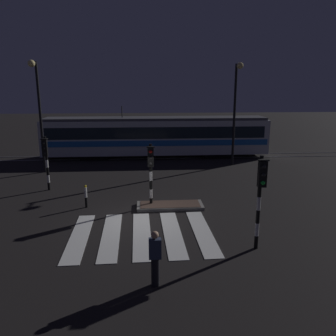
# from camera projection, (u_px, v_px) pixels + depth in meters

# --- Properties ---
(ground_plane) EXTENTS (120.00, 120.00, 0.00)m
(ground_plane) POSITION_uv_depth(u_px,v_px,m) (142.00, 219.00, 15.01)
(ground_plane) COLOR black
(rail_near) EXTENTS (80.00, 0.12, 0.03)m
(rail_near) POSITION_uv_depth(u_px,v_px,m) (143.00, 159.00, 27.22)
(rail_near) COLOR #59595E
(rail_near) RESTS_ON ground
(rail_far) EXTENTS (80.00, 0.12, 0.03)m
(rail_far) POSITION_uv_depth(u_px,v_px,m) (143.00, 155.00, 28.62)
(rail_far) COLOR #59595E
(rail_far) RESTS_ON ground
(crosswalk_zebra) EXTENTS (5.64, 4.52, 0.02)m
(crosswalk_zebra) POSITION_uv_depth(u_px,v_px,m) (142.00, 234.00, 13.39)
(crosswalk_zebra) COLOR silver
(crosswalk_zebra) RESTS_ON ground
(traffic_island) EXTENTS (3.17, 1.18, 0.18)m
(traffic_island) POSITION_uv_depth(u_px,v_px,m) (170.00, 206.00, 16.37)
(traffic_island) COLOR slate
(traffic_island) RESTS_ON ground
(traffic_light_corner_far_left) EXTENTS (0.36, 0.42, 3.03)m
(traffic_light_corner_far_left) POSITION_uv_depth(u_px,v_px,m) (46.00, 155.00, 18.57)
(traffic_light_corner_far_left) COLOR black
(traffic_light_corner_far_left) RESTS_ON ground
(traffic_light_corner_near_right) EXTENTS (0.36, 0.42, 3.42)m
(traffic_light_corner_near_right) POSITION_uv_depth(u_px,v_px,m) (260.00, 189.00, 11.65)
(traffic_light_corner_near_right) COLOR black
(traffic_light_corner_near_right) RESTS_ON ground
(traffic_light_median_centre) EXTENTS (0.36, 0.42, 3.08)m
(traffic_light_median_centre) POSITION_uv_depth(u_px,v_px,m) (151.00, 166.00, 15.92)
(traffic_light_median_centre) COLOR black
(traffic_light_median_centre) RESTS_ON ground
(street_lamp_trackside_left) EXTENTS (0.44, 1.21, 7.25)m
(street_lamp_trackside_left) POSITION_uv_depth(u_px,v_px,m) (38.00, 104.00, 21.79)
(street_lamp_trackside_left) COLOR black
(street_lamp_trackside_left) RESTS_ON ground
(street_lamp_trackside_right) EXTENTS (0.44, 1.21, 7.24)m
(street_lamp_trackside_right) POSITION_uv_depth(u_px,v_px,m) (236.00, 102.00, 23.84)
(street_lamp_trackside_right) COLOR black
(street_lamp_trackside_right) RESTS_ON ground
(tram) EXTENTS (18.15, 2.58, 4.15)m
(tram) POSITION_uv_depth(u_px,v_px,m) (156.00, 136.00, 27.58)
(tram) COLOR silver
(tram) RESTS_ON ground
(pedestrian_waiting_at_kerb) EXTENTS (0.36, 0.24, 1.71)m
(pedestrian_waiting_at_kerb) POSITION_uv_depth(u_px,v_px,m) (155.00, 258.00, 9.78)
(pedestrian_waiting_at_kerb) COLOR black
(pedestrian_waiting_at_kerb) RESTS_ON ground
(bollard_island_edge) EXTENTS (0.12, 0.12, 1.11)m
(bollard_island_edge) POSITION_uv_depth(u_px,v_px,m) (86.00, 196.00, 16.27)
(bollard_island_edge) COLOR black
(bollard_island_edge) RESTS_ON ground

